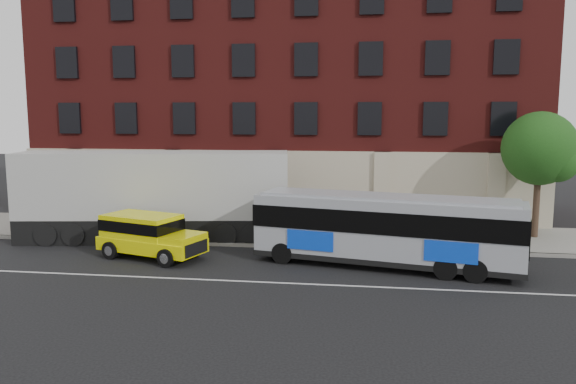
# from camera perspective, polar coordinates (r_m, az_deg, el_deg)

# --- Properties ---
(ground) EXTENTS (120.00, 120.00, 0.00)m
(ground) POSITION_cam_1_polar(r_m,az_deg,el_deg) (21.48, -6.60, -9.16)
(ground) COLOR black
(ground) RESTS_ON ground
(sidewalk) EXTENTS (60.00, 6.00, 0.15)m
(sidewalk) POSITION_cam_1_polar(r_m,az_deg,el_deg) (29.98, -2.21, -4.03)
(sidewalk) COLOR gray
(sidewalk) RESTS_ON ground
(kerb) EXTENTS (60.00, 0.25, 0.15)m
(kerb) POSITION_cam_1_polar(r_m,az_deg,el_deg) (27.10, -3.36, -5.33)
(kerb) COLOR gray
(kerb) RESTS_ON ground
(lane_line) EXTENTS (60.00, 0.12, 0.01)m
(lane_line) POSITION_cam_1_polar(r_m,az_deg,el_deg) (21.95, -6.26, -8.76)
(lane_line) COLOR silver
(lane_line) RESTS_ON ground
(building) EXTENTS (30.00, 12.10, 15.00)m
(building) POSITION_cam_1_polar(r_m,az_deg,el_deg) (37.16, -0.05, 9.95)
(building) COLOR maroon
(building) RESTS_ON sidewalk
(sign_pole) EXTENTS (0.30, 0.20, 2.50)m
(sign_pole) POSITION_cam_1_polar(r_m,az_deg,el_deg) (29.83, -19.54, -1.86)
(sign_pole) COLOR slate
(sign_pole) RESTS_ON ground
(street_tree) EXTENTS (3.60, 3.60, 6.20)m
(street_tree) POSITION_cam_1_polar(r_m,az_deg,el_deg) (30.51, 23.87, 3.73)
(street_tree) COLOR #39291C
(street_tree) RESTS_ON sidewalk
(city_bus) EXTENTS (11.06, 4.57, 2.96)m
(city_bus) POSITION_cam_1_polar(r_m,az_deg,el_deg) (23.65, 9.72, -3.54)
(city_bus) COLOR #9699A0
(city_bus) RESTS_ON ground
(yellow_suv) EXTENTS (5.05, 3.27, 1.88)m
(yellow_suv) POSITION_cam_1_polar(r_m,az_deg,el_deg) (25.67, -13.84, -4.01)
(yellow_suv) COLOR #FFFB04
(yellow_suv) RESTS_ON ground
(shipping_container) EXTENTS (13.37, 4.62, 4.37)m
(shipping_container) POSITION_cam_1_polar(r_m,az_deg,el_deg) (28.93, -13.17, -0.47)
(shipping_container) COLOR black
(shipping_container) RESTS_ON ground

